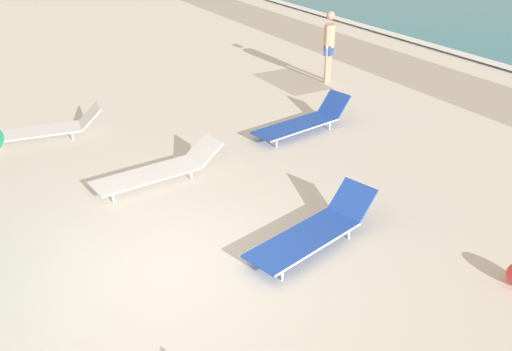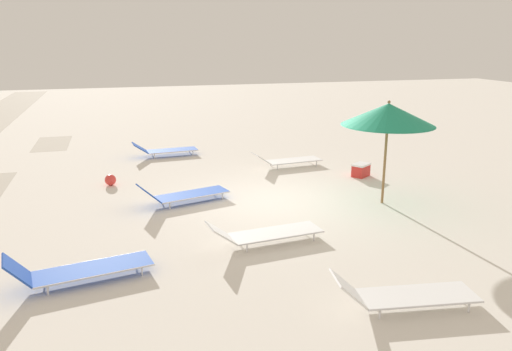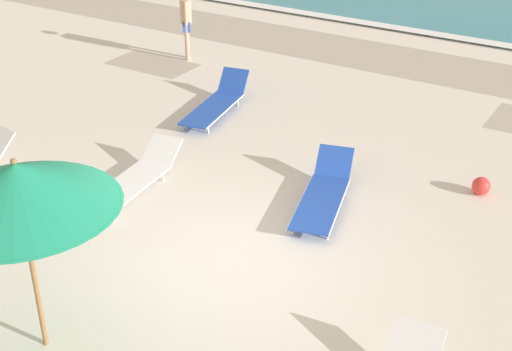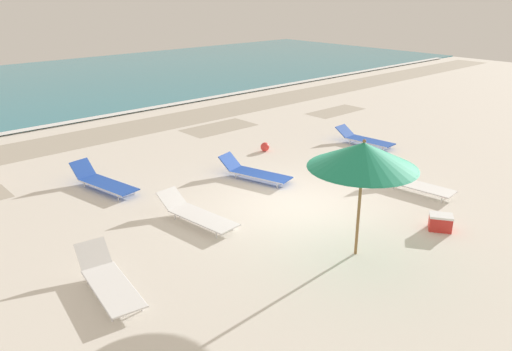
{
  "view_description": "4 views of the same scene",
  "coord_description": "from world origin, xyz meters",
  "px_view_note": "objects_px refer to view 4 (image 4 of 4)",
  "views": [
    {
      "loc": [
        5.84,
        -1.75,
        4.33
      ],
      "look_at": [
        0.17,
        1.44,
        1.09
      ],
      "focal_mm": 40.0,
      "sensor_mm": 36.0,
      "label": 1
    },
    {
      "loc": [
        -10.81,
        3.59,
        3.8
      ],
      "look_at": [
        -0.21,
        0.58,
        0.74
      ],
      "focal_mm": 35.0,
      "sensor_mm": 36.0,
      "label": 2
    },
    {
      "loc": [
        4.66,
        -6.52,
        5.66
      ],
      "look_at": [
        0.0,
        0.97,
        0.94
      ],
      "focal_mm": 50.0,
      "sensor_mm": 36.0,
      "label": 3
    },
    {
      "loc": [
        -8.31,
        -7.64,
        5.08
      ],
      "look_at": [
        -0.68,
        0.79,
        0.78
      ],
      "focal_mm": 35.0,
      "sensor_mm": 36.0,
      "label": 4
    }
  ],
  "objects_px": {
    "sun_lounger_beside_umbrella": "(103,181)",
    "sun_lounger_mid_beach_pair_a": "(108,280)",
    "sun_lounger_near_water_left": "(414,183)",
    "sun_lounger_mid_beach_solo": "(364,139)",
    "sun_lounger_near_water_right": "(254,172)",
    "beach_ball": "(265,147)",
    "beach_umbrella": "(363,156)",
    "cooler_box": "(440,222)",
    "sun_lounger_under_umbrella": "(196,214)"
  },
  "relations": [
    {
      "from": "beach_umbrella",
      "to": "cooler_box",
      "type": "xyz_separation_m",
      "value": [
        2.26,
        -0.6,
        -1.92
      ]
    },
    {
      "from": "sun_lounger_mid_beach_solo",
      "to": "beach_ball",
      "type": "relative_size",
      "value": 7.2
    },
    {
      "from": "sun_lounger_near_water_left",
      "to": "sun_lounger_mid_beach_pair_a",
      "type": "bearing_deg",
      "value": 166.56
    },
    {
      "from": "sun_lounger_near_water_left",
      "to": "sun_lounger_mid_beach_solo",
      "type": "bearing_deg",
      "value": 48.42
    },
    {
      "from": "sun_lounger_mid_beach_pair_a",
      "to": "beach_umbrella",
      "type": "bearing_deg",
      "value": -18.11
    },
    {
      "from": "cooler_box",
      "to": "beach_ball",
      "type": "bearing_deg",
      "value": -41.96
    },
    {
      "from": "sun_lounger_near_water_left",
      "to": "sun_lounger_near_water_right",
      "type": "distance_m",
      "value": 4.33
    },
    {
      "from": "sun_lounger_mid_beach_solo",
      "to": "sun_lounger_under_umbrella",
      "type": "bearing_deg",
      "value": -176.73
    },
    {
      "from": "sun_lounger_near_water_left",
      "to": "sun_lounger_near_water_right",
      "type": "relative_size",
      "value": 0.98
    },
    {
      "from": "sun_lounger_mid_beach_pair_a",
      "to": "beach_ball",
      "type": "bearing_deg",
      "value": 36.22
    },
    {
      "from": "sun_lounger_beside_umbrella",
      "to": "sun_lounger_mid_beach_pair_a",
      "type": "relative_size",
      "value": 1.05
    },
    {
      "from": "sun_lounger_beside_umbrella",
      "to": "sun_lounger_mid_beach_solo",
      "type": "relative_size",
      "value": 1.08
    },
    {
      "from": "sun_lounger_near_water_left",
      "to": "sun_lounger_mid_beach_pair_a",
      "type": "height_order",
      "value": "sun_lounger_mid_beach_pair_a"
    },
    {
      "from": "sun_lounger_under_umbrella",
      "to": "sun_lounger_beside_umbrella",
      "type": "height_order",
      "value": "sun_lounger_beside_umbrella"
    },
    {
      "from": "sun_lounger_mid_beach_solo",
      "to": "sun_lounger_mid_beach_pair_a",
      "type": "bearing_deg",
      "value": -172.25
    },
    {
      "from": "beach_ball",
      "to": "cooler_box",
      "type": "relative_size",
      "value": 0.48
    },
    {
      "from": "sun_lounger_under_umbrella",
      "to": "beach_ball",
      "type": "bearing_deg",
      "value": 24.21
    },
    {
      "from": "sun_lounger_mid_beach_solo",
      "to": "beach_umbrella",
      "type": "bearing_deg",
      "value": -149.32
    },
    {
      "from": "sun_lounger_beside_umbrella",
      "to": "sun_lounger_mid_beach_solo",
      "type": "xyz_separation_m",
      "value": [
        8.52,
        -2.25,
        -0.01
      ]
    },
    {
      "from": "sun_lounger_near_water_left",
      "to": "sun_lounger_mid_beach_solo",
      "type": "height_order",
      "value": "sun_lounger_mid_beach_solo"
    },
    {
      "from": "sun_lounger_under_umbrella",
      "to": "sun_lounger_mid_beach_pair_a",
      "type": "relative_size",
      "value": 1.04
    },
    {
      "from": "sun_lounger_near_water_left",
      "to": "sun_lounger_mid_beach_solo",
      "type": "xyz_separation_m",
      "value": [
        2.44,
        3.4,
        0.0
      ]
    },
    {
      "from": "beach_umbrella",
      "to": "beach_ball",
      "type": "height_order",
      "value": "beach_umbrella"
    },
    {
      "from": "sun_lounger_near_water_right",
      "to": "sun_lounger_mid_beach_solo",
      "type": "xyz_separation_m",
      "value": [
        5.01,
        -0.09,
        -0.01
      ]
    },
    {
      "from": "sun_lounger_under_umbrella",
      "to": "sun_lounger_near_water_left",
      "type": "height_order",
      "value": "sun_lounger_under_umbrella"
    },
    {
      "from": "sun_lounger_under_umbrella",
      "to": "sun_lounger_mid_beach_pair_a",
      "type": "xyz_separation_m",
      "value": [
        -2.8,
        -1.24,
        0.01
      ]
    },
    {
      "from": "sun_lounger_mid_beach_solo",
      "to": "sun_lounger_mid_beach_pair_a",
      "type": "relative_size",
      "value": 0.98
    },
    {
      "from": "sun_lounger_under_umbrella",
      "to": "beach_ball",
      "type": "height_order",
      "value": "sun_lounger_under_umbrella"
    },
    {
      "from": "sun_lounger_near_water_left",
      "to": "cooler_box",
      "type": "bearing_deg",
      "value": -140.08
    },
    {
      "from": "sun_lounger_mid_beach_solo",
      "to": "sun_lounger_mid_beach_pair_a",
      "type": "xyz_separation_m",
      "value": [
        -10.65,
        -2.31,
        0.01
      ]
    },
    {
      "from": "beach_umbrella",
      "to": "sun_lounger_mid_beach_solo",
      "type": "bearing_deg",
      "value": 35.17
    },
    {
      "from": "sun_lounger_near_water_left",
      "to": "sun_lounger_mid_beach_solo",
      "type": "relative_size",
      "value": 1.03
    },
    {
      "from": "sun_lounger_mid_beach_pair_a",
      "to": "beach_ball",
      "type": "relative_size",
      "value": 7.38
    },
    {
      "from": "sun_lounger_under_umbrella",
      "to": "sun_lounger_mid_beach_solo",
      "type": "relative_size",
      "value": 1.07
    },
    {
      "from": "beach_umbrella",
      "to": "sun_lounger_beside_umbrella",
      "type": "bearing_deg",
      "value": 108.23
    },
    {
      "from": "sun_lounger_near_water_left",
      "to": "sun_lounger_under_umbrella",
      "type": "bearing_deg",
      "value": 150.79
    },
    {
      "from": "sun_lounger_near_water_right",
      "to": "beach_umbrella",
      "type": "bearing_deg",
      "value": -121.27
    },
    {
      "from": "cooler_box",
      "to": "beach_umbrella",
      "type": "bearing_deg",
      "value": 41.54
    },
    {
      "from": "sun_lounger_near_water_right",
      "to": "cooler_box",
      "type": "distance_m",
      "value": 5.23
    },
    {
      "from": "sun_lounger_under_umbrella",
      "to": "cooler_box",
      "type": "height_order",
      "value": "sun_lounger_under_umbrella"
    },
    {
      "from": "sun_lounger_beside_umbrella",
      "to": "sun_lounger_mid_beach_solo",
      "type": "height_order",
      "value": "sun_lounger_beside_umbrella"
    },
    {
      "from": "sun_lounger_near_water_right",
      "to": "sun_lounger_near_water_left",
      "type": "bearing_deg",
      "value": -68.97
    },
    {
      "from": "sun_lounger_beside_umbrella",
      "to": "beach_ball",
      "type": "bearing_deg",
      "value": -15.56
    },
    {
      "from": "sun_lounger_near_water_left",
      "to": "beach_ball",
      "type": "height_order",
      "value": "sun_lounger_near_water_left"
    },
    {
      "from": "sun_lounger_under_umbrella",
      "to": "sun_lounger_mid_beach_solo",
      "type": "height_order",
      "value": "sun_lounger_under_umbrella"
    },
    {
      "from": "sun_lounger_beside_umbrella",
      "to": "sun_lounger_near_water_left",
      "type": "bearing_deg",
      "value": -53.36
    },
    {
      "from": "beach_umbrella",
      "to": "cooler_box",
      "type": "relative_size",
      "value": 3.97
    },
    {
      "from": "sun_lounger_beside_umbrella",
      "to": "sun_lounger_near_water_left",
      "type": "distance_m",
      "value": 8.29
    },
    {
      "from": "sun_lounger_mid_beach_solo",
      "to": "beach_ball",
      "type": "distance_m",
      "value": 3.51
    },
    {
      "from": "sun_lounger_beside_umbrella",
      "to": "beach_ball",
      "type": "distance_m",
      "value": 5.5
    }
  ]
}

